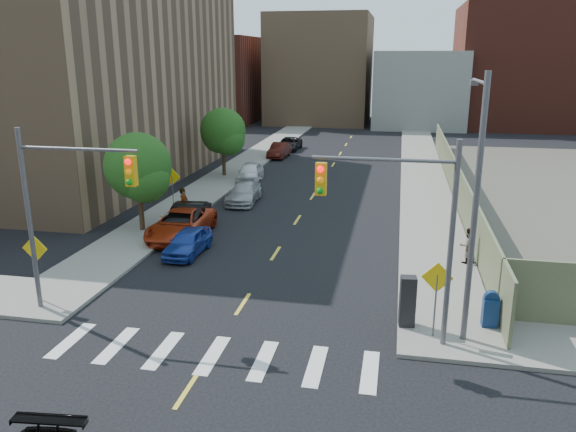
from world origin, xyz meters
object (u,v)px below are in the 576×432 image
at_px(parked_car_black, 187,219).
at_px(parked_car_red, 181,224).
at_px(parked_car_grey, 289,144).
at_px(pedestrian_east, 468,246).
at_px(mailbox, 491,309).
at_px(payphone, 408,301).
at_px(parked_car_white, 250,172).
at_px(parked_car_maroon, 279,150).
at_px(parked_car_blue, 188,242).
at_px(parked_car_silver, 244,193).
at_px(pedestrian_west, 184,205).

xyz_separation_m(parked_car_black, parked_car_red, (0.00, -0.91, -0.03)).
xyz_separation_m(parked_car_grey, pedestrian_east, (14.57, -31.18, 0.35)).
relative_size(mailbox, payphone, 0.72).
bearing_deg(mailbox, payphone, -171.50).
distance_m(parked_car_grey, pedestrian_east, 34.42).
bearing_deg(parked_car_red, mailbox, -28.33).
distance_m(parked_car_white, mailbox, 26.53).
height_order(parked_car_red, parked_car_maroon, parked_car_red).
distance_m(parked_car_blue, parked_car_red, 2.77).
bearing_deg(parked_car_white, mailbox, -61.06).
xyz_separation_m(parked_car_silver, pedestrian_east, (13.27, -9.34, 0.33)).
height_order(parked_car_silver, pedestrian_east, pedestrian_east).
relative_size(parked_car_black, parked_car_maroon, 1.12).
height_order(parked_car_black, parked_car_red, parked_car_black).
bearing_deg(parked_car_red, parked_car_black, 89.80).
distance_m(parked_car_silver, parked_car_white, 6.43).
bearing_deg(mailbox, parked_car_maroon, 112.17).
bearing_deg(parked_car_blue, mailbox, -19.91).
xyz_separation_m(parked_car_white, pedestrian_east, (14.57, -15.64, 0.26)).
bearing_deg(parked_car_red, pedestrian_east, -5.76).
height_order(parked_car_red, pedestrian_west, pedestrian_west).
xyz_separation_m(parked_car_silver, payphone, (10.50, -16.31, 0.42)).
xyz_separation_m(parked_car_blue, parked_car_red, (-1.30, 2.44, 0.13)).
bearing_deg(parked_car_blue, parked_car_white, 96.57).
height_order(mailbox, pedestrian_east, pedestrian_east).
bearing_deg(pedestrian_east, parked_car_white, -67.98).
height_order(parked_car_blue, parked_car_red, parked_car_red).
relative_size(parked_car_black, pedestrian_west, 2.43).
distance_m(parked_car_red, parked_car_maroon, 25.13).
bearing_deg(parked_car_blue, pedestrian_east, 6.51).
relative_size(parked_car_blue, parked_car_maroon, 0.88).
distance_m(parked_car_red, parked_car_grey, 29.77).
bearing_deg(parked_car_grey, parked_car_silver, -85.27).
distance_m(mailbox, payphone, 2.96).
distance_m(payphone, pedestrian_west, 16.65).
distance_m(parked_car_red, parked_car_white, 14.22).
bearing_deg(parked_car_black, mailbox, -36.59).
bearing_deg(parked_car_black, parked_car_red, -95.78).
distance_m(parked_car_white, pedestrian_east, 21.38).
height_order(parked_car_red, parked_car_silver, parked_car_red).
height_order(parked_car_black, mailbox, parked_car_black).
bearing_deg(parked_car_red, parked_car_white, 89.80).
relative_size(parked_car_blue, pedestrian_west, 1.89).
height_order(parked_car_red, payphone, payphone).
xyz_separation_m(parked_car_blue, parked_car_white, (-1.30, 16.66, 0.10)).
relative_size(parked_car_red, parked_car_grey, 1.18).
relative_size(parked_car_blue, pedestrian_east, 2.21).
xyz_separation_m(parked_car_grey, mailbox, (14.70, -37.63, 0.15)).
xyz_separation_m(parked_car_white, parked_car_maroon, (0.00, 10.91, -0.03)).
bearing_deg(parked_car_white, parked_car_grey, 85.28).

